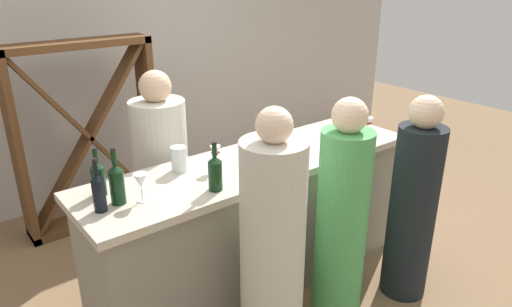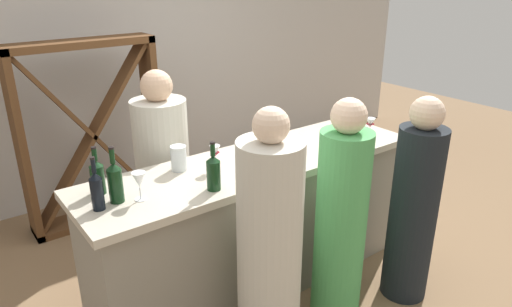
% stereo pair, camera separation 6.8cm
% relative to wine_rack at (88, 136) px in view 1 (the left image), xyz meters
% --- Properties ---
extents(ground_plane, '(12.00, 12.00, 0.00)m').
position_rel_wine_rack_xyz_m(ground_plane, '(0.57, -1.65, -0.82)').
color(ground_plane, '#846647').
extents(back_wall, '(8.00, 0.10, 2.80)m').
position_rel_wine_rack_xyz_m(back_wall, '(0.57, 0.55, 0.58)').
color(back_wall, '#BCB7B2').
rests_on(back_wall, ground).
extents(bar_counter, '(2.44, 0.67, 0.99)m').
position_rel_wine_rack_xyz_m(bar_counter, '(0.57, -1.65, -0.33)').
color(bar_counter, gray).
rests_on(bar_counter, ground).
extents(wine_rack, '(1.22, 0.28, 1.64)m').
position_rel_wine_rack_xyz_m(wine_rack, '(0.00, 0.00, 0.00)').
color(wine_rack, brown).
rests_on(wine_rack, ground).
extents(wine_bottle_leftmost_near_black, '(0.07, 0.07, 0.30)m').
position_rel_wine_rack_xyz_m(wine_bottle_leftmost_near_black, '(-0.51, -1.69, 0.28)').
color(wine_bottle_leftmost_near_black, black).
rests_on(wine_bottle_leftmost_near_black, bar_counter).
extents(wine_bottle_second_left_dark_green, '(0.08, 0.08, 0.29)m').
position_rel_wine_rack_xyz_m(wine_bottle_second_left_dark_green, '(-0.44, -1.50, 0.27)').
color(wine_bottle_second_left_dark_green, black).
rests_on(wine_bottle_second_left_dark_green, bar_counter).
extents(wine_bottle_center_dark_green, '(0.08, 0.08, 0.32)m').
position_rel_wine_rack_xyz_m(wine_bottle_center_dark_green, '(-0.40, -1.66, 0.29)').
color(wine_bottle_center_dark_green, black).
rests_on(wine_bottle_center_dark_green, bar_counter).
extents(wine_bottle_second_right_dark_green, '(0.08, 0.08, 0.30)m').
position_rel_wine_rack_xyz_m(wine_bottle_second_right_dark_green, '(0.11, -1.85, 0.28)').
color(wine_bottle_second_right_dark_green, black).
rests_on(wine_bottle_second_right_dark_green, bar_counter).
extents(wine_bottle_rightmost_near_black, '(0.07, 0.07, 0.29)m').
position_rel_wine_rack_xyz_m(wine_bottle_rightmost_near_black, '(0.65, -1.79, 0.27)').
color(wine_bottle_rightmost_near_black, black).
rests_on(wine_bottle_rightmost_near_black, bar_counter).
extents(wine_bottle_far_right_dark_green, '(0.08, 0.08, 0.32)m').
position_rel_wine_rack_xyz_m(wine_bottle_far_right_dark_green, '(1.30, -1.83, 0.28)').
color(wine_bottle_far_right_dark_green, black).
rests_on(wine_bottle_far_right_dark_green, bar_counter).
extents(wine_glass_near_left, '(0.08, 0.08, 0.14)m').
position_rel_wine_rack_xyz_m(wine_glass_near_left, '(1.59, -1.76, 0.26)').
color(wine_glass_near_left, white).
rests_on(wine_glass_near_left, bar_counter).
extents(wine_glass_near_center, '(0.08, 0.08, 0.17)m').
position_rel_wine_rack_xyz_m(wine_glass_near_center, '(-0.29, -1.72, 0.28)').
color(wine_glass_near_center, white).
rests_on(wine_glass_near_center, bar_counter).
extents(wine_glass_near_right, '(0.07, 0.07, 0.16)m').
position_rel_wine_rack_xyz_m(wine_glass_near_right, '(0.28, -1.61, 0.28)').
color(wine_glass_near_right, white).
rests_on(wine_glass_near_right, bar_counter).
extents(water_pitcher, '(0.10, 0.10, 0.16)m').
position_rel_wine_rack_xyz_m(water_pitcher, '(0.08, -1.48, 0.25)').
color(water_pitcher, silver).
rests_on(water_pitcher, bar_counter).
extents(person_left_guest, '(0.41, 0.41, 1.56)m').
position_rel_wine_rack_xyz_m(person_left_guest, '(0.21, -2.26, -0.10)').
color(person_left_guest, beige).
rests_on(person_left_guest, ground).
extents(person_center_guest, '(0.42, 0.42, 1.51)m').
position_rel_wine_rack_xyz_m(person_center_guest, '(0.79, -2.24, -0.12)').
color(person_center_guest, '#4CA559').
rests_on(person_center_guest, ground).
extents(person_right_guest, '(0.36, 0.36, 1.46)m').
position_rel_wine_rack_xyz_m(person_right_guest, '(1.36, -2.38, -0.14)').
color(person_right_guest, black).
rests_on(person_right_guest, ground).
extents(person_server_behind, '(0.49, 0.49, 1.55)m').
position_rel_wine_rack_xyz_m(person_server_behind, '(0.18, -1.03, -0.12)').
color(person_server_behind, beige).
rests_on(person_server_behind, ground).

